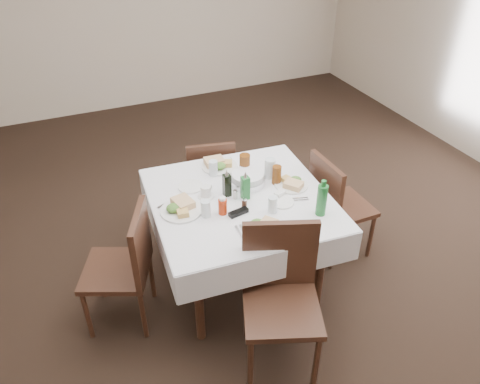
{
  "coord_description": "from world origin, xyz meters",
  "views": [
    {
      "loc": [
        -1.12,
        -2.46,
        2.59
      ],
      "look_at": [
        -0.08,
        -0.06,
        0.8
      ],
      "focal_mm": 35.0,
      "sensor_mm": 36.0,
      "label": 1
    }
  ],
  "objects_px": {
    "water_w": "(206,208)",
    "bread_basket": "(248,179)",
    "water_s": "(273,205)",
    "chair_south": "(280,288)",
    "green_bottle": "(322,199)",
    "chair_north": "(210,176)",
    "oil_cruet_green": "(245,187)",
    "chair_west": "(128,262)",
    "chair_east": "(334,202)",
    "water_e": "(270,168)",
    "oil_cruet_dark": "(227,184)",
    "dining_table": "(240,208)",
    "coffee_mug": "(206,192)",
    "ketchup_bottle": "(223,206)",
    "water_n": "(213,168)"
  },
  "relations": [
    {
      "from": "dining_table",
      "to": "water_e",
      "type": "xyz_separation_m",
      "value": [
        0.3,
        0.16,
        0.16
      ]
    },
    {
      "from": "water_n",
      "to": "ketchup_bottle",
      "type": "height_order",
      "value": "ketchup_bottle"
    },
    {
      "from": "chair_south",
      "to": "green_bottle",
      "type": "xyz_separation_m",
      "value": [
        0.43,
        0.3,
        0.33
      ]
    },
    {
      "from": "chair_west",
      "to": "oil_cruet_dark",
      "type": "xyz_separation_m",
      "value": [
        0.74,
        0.11,
        0.34
      ]
    },
    {
      "from": "water_w",
      "to": "bread_basket",
      "type": "distance_m",
      "value": 0.47
    },
    {
      "from": "chair_south",
      "to": "green_bottle",
      "type": "height_order",
      "value": "green_bottle"
    },
    {
      "from": "water_n",
      "to": "water_s",
      "type": "bearing_deg",
      "value": -71.25
    },
    {
      "from": "green_bottle",
      "to": "chair_north",
      "type": "bearing_deg",
      "value": 107.03
    },
    {
      "from": "chair_north",
      "to": "water_n",
      "type": "bearing_deg",
      "value": -105.96
    },
    {
      "from": "oil_cruet_dark",
      "to": "oil_cruet_green",
      "type": "xyz_separation_m",
      "value": [
        0.1,
        -0.08,
        0.0
      ]
    },
    {
      "from": "dining_table",
      "to": "chair_south",
      "type": "height_order",
      "value": "chair_south"
    },
    {
      "from": "water_n",
      "to": "ketchup_bottle",
      "type": "xyz_separation_m",
      "value": [
        -0.11,
        -0.46,
        -0.0
      ]
    },
    {
      "from": "green_bottle",
      "to": "water_w",
      "type": "bearing_deg",
      "value": 158.2
    },
    {
      "from": "water_s",
      "to": "ketchup_bottle",
      "type": "xyz_separation_m",
      "value": [
        -0.3,
        0.11,
        0.0
      ]
    },
    {
      "from": "chair_east",
      "to": "water_w",
      "type": "relative_size",
      "value": 7.63
    },
    {
      "from": "water_e",
      "to": "coffee_mug",
      "type": "xyz_separation_m",
      "value": [
        -0.51,
        -0.05,
        -0.04
      ]
    },
    {
      "from": "chair_east",
      "to": "water_w",
      "type": "height_order",
      "value": "chair_east"
    },
    {
      "from": "chair_north",
      "to": "water_s",
      "type": "distance_m",
      "value": 1.05
    },
    {
      "from": "dining_table",
      "to": "water_n",
      "type": "relative_size",
      "value": 10.8
    },
    {
      "from": "ketchup_bottle",
      "to": "coffee_mug",
      "type": "xyz_separation_m",
      "value": [
        -0.03,
        0.22,
        -0.02
      ]
    },
    {
      "from": "chair_east",
      "to": "chair_west",
      "type": "height_order",
      "value": "chair_west"
    },
    {
      "from": "bread_basket",
      "to": "ketchup_bottle",
      "type": "bearing_deg",
      "value": -138.71
    },
    {
      "from": "chair_north",
      "to": "water_s",
      "type": "bearing_deg",
      "value": -85.78
    },
    {
      "from": "bread_basket",
      "to": "water_e",
      "type": "bearing_deg",
      "value": 5.86
    },
    {
      "from": "dining_table",
      "to": "chair_north",
      "type": "distance_m",
      "value": 0.79
    },
    {
      "from": "water_w",
      "to": "coffee_mug",
      "type": "distance_m",
      "value": 0.22
    },
    {
      "from": "oil_cruet_green",
      "to": "chair_west",
      "type": "bearing_deg",
      "value": -178.42
    },
    {
      "from": "chair_south",
      "to": "green_bottle",
      "type": "bearing_deg",
      "value": 34.55
    },
    {
      "from": "water_e",
      "to": "water_w",
      "type": "bearing_deg",
      "value": -156.34
    },
    {
      "from": "chair_west",
      "to": "ketchup_bottle",
      "type": "relative_size",
      "value": 7.14
    },
    {
      "from": "dining_table",
      "to": "chair_north",
      "type": "bearing_deg",
      "value": 85.89
    },
    {
      "from": "dining_table",
      "to": "oil_cruet_dark",
      "type": "xyz_separation_m",
      "value": [
        -0.07,
        0.06,
        0.18
      ]
    },
    {
      "from": "water_e",
      "to": "bread_basket",
      "type": "distance_m",
      "value": 0.19
    },
    {
      "from": "dining_table",
      "to": "oil_cruet_dark",
      "type": "relative_size",
      "value": 6.18
    },
    {
      "from": "chair_west",
      "to": "green_bottle",
      "type": "relative_size",
      "value": 3.48
    },
    {
      "from": "water_e",
      "to": "bread_basket",
      "type": "bearing_deg",
      "value": -174.14
    },
    {
      "from": "chair_east",
      "to": "oil_cruet_dark",
      "type": "distance_m",
      "value": 0.93
    },
    {
      "from": "chair_west",
      "to": "bread_basket",
      "type": "xyz_separation_m",
      "value": [
        0.93,
        0.18,
        0.29
      ]
    },
    {
      "from": "chair_north",
      "to": "ketchup_bottle",
      "type": "distance_m",
      "value": 0.97
    },
    {
      "from": "bread_basket",
      "to": "coffee_mug",
      "type": "xyz_separation_m",
      "value": [
        -0.33,
        -0.03,
        -0.0
      ]
    },
    {
      "from": "oil_cruet_dark",
      "to": "water_s",
      "type": "bearing_deg",
      "value": -55.83
    },
    {
      "from": "chair_south",
      "to": "water_e",
      "type": "xyz_separation_m",
      "value": [
        0.33,
        0.83,
        0.29
      ]
    },
    {
      "from": "water_s",
      "to": "chair_south",
      "type": "bearing_deg",
      "value": -109.69
    },
    {
      "from": "chair_east",
      "to": "bread_basket",
      "type": "xyz_separation_m",
      "value": [
        -0.67,
        0.13,
        0.3
      ]
    },
    {
      "from": "water_e",
      "to": "bread_basket",
      "type": "relative_size",
      "value": 0.58
    },
    {
      "from": "chair_east",
      "to": "water_e",
      "type": "xyz_separation_m",
      "value": [
        -0.49,
        0.15,
        0.33
      ]
    },
    {
      "from": "water_n",
      "to": "dining_table",
      "type": "bearing_deg",
      "value": -79.12
    },
    {
      "from": "coffee_mug",
      "to": "water_w",
      "type": "bearing_deg",
      "value": -110.27
    },
    {
      "from": "chair_east",
      "to": "water_n",
      "type": "height_order",
      "value": "water_n"
    },
    {
      "from": "dining_table",
      "to": "oil_cruet_green",
      "type": "height_order",
      "value": "oil_cruet_green"
    }
  ]
}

